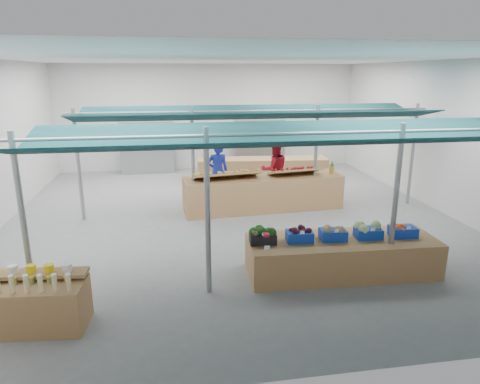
{
  "coord_description": "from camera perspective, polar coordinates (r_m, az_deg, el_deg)",
  "views": [
    {
      "loc": [
        -1.57,
        -11.03,
        3.86
      ],
      "look_at": [
        -0.04,
        -1.6,
        1.18
      ],
      "focal_mm": 32.0,
      "sensor_mm": 36.0,
      "label": 1
    }
  ],
  "objects": [
    {
      "name": "bottle_shelf",
      "position": [
        7.58,
        -25.99,
        -13.14
      ],
      "size": [
        1.72,
        1.16,
        1.02
      ],
      "rotation": [
        0.0,
        0.0,
        -0.09
      ],
      "color": "#9C7444",
      "rests_on": "floor"
    },
    {
      "name": "crate_celeriac",
      "position": [
        8.53,
        12.29,
        -5.29
      ],
      "size": [
        0.53,
        0.42,
        0.31
      ],
      "rotation": [
        0.0,
        0.0,
        -0.08
      ],
      "color": "#0F36AB",
      "rests_on": "veg_counter"
    },
    {
      "name": "back_shelving_left",
      "position": [
        17.3,
        -12.25,
        5.78
      ],
      "size": [
        2.0,
        0.5,
        2.0
      ],
      "primitive_type": "cube",
      "color": "#B23F33",
      "rests_on": "floor"
    },
    {
      "name": "hall",
      "position": [
        12.63,
        -2.08,
        10.13
      ],
      "size": [
        13.0,
        13.0,
        13.0
      ],
      "color": "silver",
      "rests_on": "ground"
    },
    {
      "name": "veg_counter",
      "position": [
        8.78,
        13.38,
        -8.28
      ],
      "size": [
        3.74,
        1.38,
        0.72
      ],
      "primitive_type": "cube",
      "rotation": [
        0.0,
        0.0,
        -0.04
      ],
      "color": "#9C7444",
      "rests_on": "floor"
    },
    {
      "name": "apple_heap_yellow",
      "position": [
        11.9,
        -1.74,
        2.47
      ],
      "size": [
        1.98,
        0.97,
        0.27
      ],
      "rotation": [
        0.0,
        0.0,
        0.15
      ],
      "color": "#997247",
      "rests_on": "fruit_counter"
    },
    {
      "name": "awnings",
      "position": [
        9.63,
        4.84,
        9.17
      ],
      "size": [
        9.5,
        7.08,
        0.3
      ],
      "color": "#0A252B",
      "rests_on": "pole_grid"
    },
    {
      "name": "crate_cabbage",
      "position": [
        8.78,
        16.74,
        -4.9
      ],
      "size": [
        0.53,
        0.42,
        0.35
      ],
      "rotation": [
        0.0,
        0.0,
        -0.08
      ],
      "color": "#0F36AB",
      "rests_on": "veg_counter"
    },
    {
      "name": "back_shelving_right",
      "position": [
        17.64,
        2.58,
        6.31
      ],
      "size": [
        2.0,
        0.5,
        2.0
      ],
      "primitive_type": "cube",
      "color": "#B23F33",
      "rests_on": "floor"
    },
    {
      "name": "crate_broccoli",
      "position": [
        8.18,
        3.05,
        -5.74
      ],
      "size": [
        0.53,
        0.42,
        0.35
      ],
      "rotation": [
        0.0,
        0.0,
        -0.08
      ],
      "color": "black",
      "rests_on": "veg_counter"
    },
    {
      "name": "pineapple",
      "position": [
        12.89,
        12.16,
        3.22
      ],
      "size": [
        0.14,
        0.14,
        0.39
      ],
      "rotation": [
        0.0,
        0.0,
        0.15
      ],
      "color": "#8C6019",
      "rests_on": "fruit_counter"
    },
    {
      "name": "vendor_left",
      "position": [
        13.18,
        -3.0,
        2.73
      ],
      "size": [
        0.7,
        0.49,
        1.83
      ],
      "primitive_type": "imported",
      "rotation": [
        0.0,
        0.0,
        3.21
      ],
      "color": "#1B2AB0",
      "rests_on": "floor"
    },
    {
      "name": "vendor_right",
      "position": [
        13.49,
        4.63,
        3.0
      ],
      "size": [
        0.94,
        0.76,
        1.83
      ],
      "primitive_type": "imported",
      "rotation": [
        0.0,
        0.0,
        3.21
      ],
      "color": "#A31423",
      "rests_on": "floor"
    },
    {
      "name": "pole_ribbon",
      "position": [
        7.58,
        3.53,
        -5.88
      ],
      "size": [
        0.12,
        0.12,
        0.28
      ],
      "color": "red",
      "rests_on": "pole_grid"
    },
    {
      "name": "crate_carrots",
      "position": [
        9.1,
        20.88,
        -4.86
      ],
      "size": [
        0.53,
        0.42,
        0.29
      ],
      "rotation": [
        0.0,
        0.0,
        -0.08
      ],
      "color": "#0F36AB",
      "rests_on": "veg_counter"
    },
    {
      "name": "fruit_counter",
      "position": [
        12.42,
        3.11,
        -0.11
      ],
      "size": [
        4.64,
        1.42,
        0.98
      ],
      "primitive_type": "cube",
      "rotation": [
        0.0,
        0.0,
        0.07
      ],
      "color": "#9C7444",
      "rests_on": "floor"
    },
    {
      "name": "apple_heap_red",
      "position": [
        12.45,
        7.39,
        2.94
      ],
      "size": [
        1.59,
        0.91,
        0.27
      ],
      "rotation": [
        0.0,
        0.0,
        0.15
      ],
      "color": "#997247",
      "rests_on": "fruit_counter"
    },
    {
      "name": "crate_beets",
      "position": [
        8.34,
        7.93,
        -5.64
      ],
      "size": [
        0.53,
        0.42,
        0.29
      ],
      "rotation": [
        0.0,
        0.0,
        -0.08
      ],
      "color": "#0F36AB",
      "rests_on": "veg_counter"
    },
    {
      "name": "floor",
      "position": [
        11.79,
        -1.07,
        -3.45
      ],
      "size": [
        13.0,
        13.0,
        0.0
      ],
      "primitive_type": "plane",
      "color": "slate",
      "rests_on": "ground"
    },
    {
      "name": "far_counter",
      "position": [
        15.71,
        3.0,
        3.0
      ],
      "size": [
        4.77,
        1.37,
        0.85
      ],
      "primitive_type": "cube",
      "rotation": [
        0.0,
        0.0,
        -0.09
      ],
      "color": "#9C7444",
      "rests_on": "floor"
    },
    {
      "name": "sparrow",
      "position": [
        8.01,
        2.06,
        -5.53
      ],
      "size": [
        0.12,
        0.09,
        0.11
      ],
      "rotation": [
        0.0,
        0.0,
        -0.08
      ],
      "color": "brown",
      "rests_on": "crate_broccoli"
    },
    {
      "name": "pole_grid",
      "position": [
        9.79,
        4.71,
        3.53
      ],
      "size": [
        10.0,
        4.6,
        3.0
      ],
      "color": "gray",
      "rests_on": "floor"
    }
  ]
}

